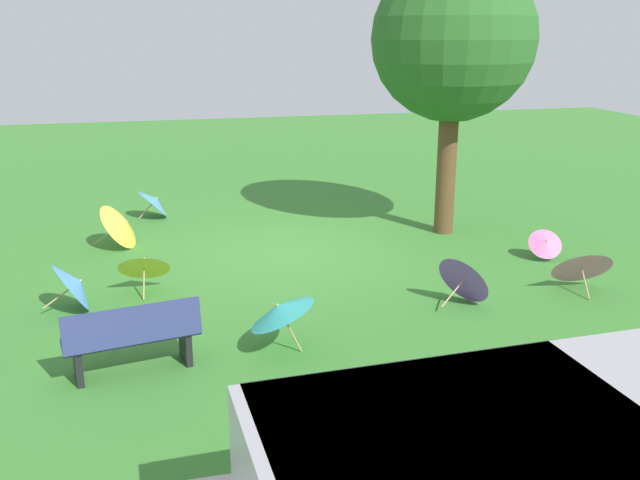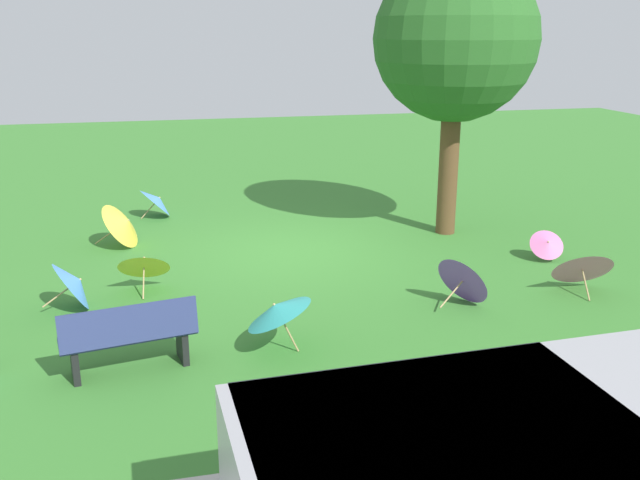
% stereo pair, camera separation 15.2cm
% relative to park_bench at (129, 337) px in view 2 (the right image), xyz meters
% --- Properties ---
extents(ground, '(40.00, 40.00, 0.00)m').
position_rel_park_bench_xyz_m(ground, '(-2.81, -4.21, -0.47)').
color(ground, '#387A2D').
extents(park_bench, '(1.66, 0.76, 0.90)m').
position_rel_park_bench_xyz_m(park_bench, '(0.00, 0.00, 0.00)').
color(park_bench, navy).
rests_on(park_bench, ground).
extents(shade_tree, '(3.11, 3.11, 5.35)m').
position_rel_park_bench_xyz_m(shade_tree, '(-6.06, -4.74, 3.30)').
color(shade_tree, brown).
rests_on(shade_tree, ground).
extents(parasol_blue_0, '(0.86, 0.96, 0.81)m').
position_rel_park_bench_xyz_m(parasol_blue_0, '(0.83, -2.23, -0.06)').
color(parasol_blue_0, tan).
rests_on(parasol_blue_0, ground).
extents(parasol_purple_0, '(0.96, 1.02, 0.83)m').
position_rel_park_bench_xyz_m(parasol_purple_0, '(-4.83, -1.11, -0.05)').
color(parasol_purple_0, tan).
rests_on(parasol_purple_0, ground).
extents(parasol_pink_0, '(0.70, 0.64, 0.58)m').
position_rel_park_bench_xyz_m(parasol_pink_0, '(-7.12, -2.64, -0.14)').
color(parasol_pink_0, tan).
rests_on(parasol_pink_0, ground).
extents(parasol_yellow_0, '(0.88, 0.81, 0.79)m').
position_rel_park_bench_xyz_m(parasol_yellow_0, '(-0.15, -2.77, -0.00)').
color(parasol_yellow_0, tan).
rests_on(parasol_yellow_0, ground).
extents(parasol_pink_1, '(1.06, 0.92, 0.81)m').
position_rel_park_bench_xyz_m(parasol_pink_1, '(-6.82, -1.16, -0.03)').
color(parasol_pink_1, tan).
rests_on(parasol_pink_1, ground).
extents(parasol_yellow_1, '(1.07, 1.13, 0.91)m').
position_rel_park_bench_xyz_m(parasol_yellow_1, '(0.24, -5.25, -0.01)').
color(parasol_yellow_1, tan).
rests_on(parasol_yellow_1, ground).
extents(parasol_blue_1, '(0.87, 0.97, 0.73)m').
position_rel_park_bench_xyz_m(parasol_blue_1, '(-0.38, -7.28, -0.09)').
color(parasol_blue_1, tan).
rests_on(parasol_blue_1, ground).
extents(parasol_teal_0, '(1.11, 1.13, 0.83)m').
position_rel_park_bench_xyz_m(parasol_teal_0, '(-1.82, -0.17, 0.11)').
color(parasol_teal_0, tan).
rests_on(parasol_teal_0, ground).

